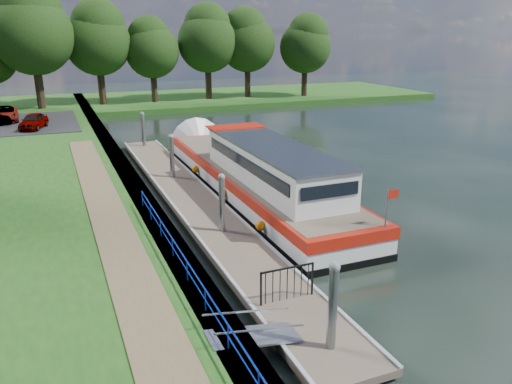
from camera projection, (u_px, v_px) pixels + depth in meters
name	position (u px, v px, depth m)	size (l,w,h in m)	color
ground	(321.00, 349.00, 14.08)	(160.00, 160.00, 0.00)	black
bank_edge	(137.00, 194.00, 26.21)	(1.10, 90.00, 0.78)	#473D2D
far_bank	(201.00, 99.00, 64.06)	(60.00, 18.00, 0.60)	#1D4914
footpath	(119.00, 242.00, 19.26)	(1.60, 40.00, 0.05)	brown
blue_fence	(195.00, 279.00, 15.31)	(0.04, 18.04, 0.72)	#0C2DBF
pontoon	(194.00, 203.00, 25.45)	(2.50, 30.00, 0.56)	brown
mooring_piles	(193.00, 183.00, 25.11)	(0.30, 27.30, 3.55)	gray
gangway	(253.00, 335.00, 13.65)	(2.58, 1.00, 0.92)	#A5A8AD
gate_panel	(287.00, 279.00, 15.66)	(1.85, 0.05, 1.15)	black
barge	(250.00, 173.00, 27.57)	(4.36, 21.15, 4.78)	black
horizon_trees	(86.00, 37.00, 53.82)	(54.38, 10.03, 12.87)	#332316
car_a	(33.00, 121.00, 41.30)	(1.51, 3.76, 1.28)	#999999
car_d	(4.00, 114.00, 44.72)	(2.21, 4.80, 1.33)	#999999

